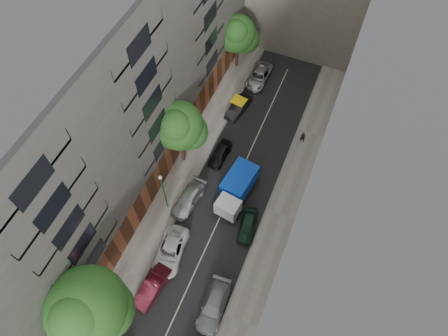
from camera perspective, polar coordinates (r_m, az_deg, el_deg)
The scene contains 20 objects.
ground at distance 41.10m, azimuth 0.80°, elevation -4.08°, with size 120.00×120.00×0.00m, color #4C4C49.
road_surface at distance 41.09m, azimuth 0.80°, elevation -4.07°, with size 8.00×44.00×0.02m, color black.
sidewalk_left at distance 42.30m, azimuth -6.13°, elevation -1.50°, with size 3.00×44.00×0.15m, color gray.
sidewalk_right at distance 40.48m, azimuth 8.08°, elevation -6.61°, with size 3.00×44.00×0.15m, color gray.
building_left at distance 36.54m, azimuth -15.44°, elevation 9.37°, with size 8.00×44.00×20.00m, color #4E4B48.
building_right at distance 32.16m, azimuth 19.52°, elevation -2.06°, with size 8.00×44.00×20.00m, color tan.
tarp_truck at distance 39.79m, azimuth 1.77°, elevation -3.04°, with size 3.14×6.24×2.75m.
car_left_1 at distance 37.44m, azimuth -10.21°, elevation -16.39°, with size 1.50×4.30×1.42m, color #4F0F1B.
car_left_2 at distance 38.24m, azimuth -7.66°, elevation -11.68°, with size 2.38×5.15×1.43m, color silver.
car_left_3 at distance 40.33m, azimuth -5.10°, elevation -4.44°, with size 1.93×4.74×1.38m, color #B7B8BC.
car_left_4 at distance 43.07m, azimuth -0.59°, elevation 2.06°, with size 1.52×3.78×1.29m, color black.
car_left_5 at distance 47.06m, azimuth 2.09°, elevation 8.71°, with size 1.47×4.21×1.39m, color black.
car_left_6 at distance 50.62m, azimuth 5.02°, elevation 12.94°, with size 2.28×4.95×1.38m, color #B0B0B5.
car_right_1 at distance 36.51m, azimuth -1.48°, elevation -19.07°, with size 1.99×4.90×1.42m, color slate.
car_right_2 at distance 39.02m, azimuth 3.39°, elevation -8.18°, with size 1.56×3.89×1.33m, color black.
tree_near at distance 31.99m, azimuth -18.87°, elevation -18.59°, with size 6.17×6.03×9.72m.
tree_mid at distance 38.82m, azimuth -6.41°, elevation 5.75°, with size 5.18×4.89×8.49m.
tree_far at distance 49.33m, azimuth 1.98°, elevation 18.41°, with size 4.85×4.50×7.28m.
lamp_post at distance 37.58m, azimuth -8.69°, elevation -2.94°, with size 0.36×0.36×5.89m.
pedestrian at distance 44.88m, azimuth 11.17°, elevation 4.37°, with size 0.56×0.37×1.53m, color black.
Camera 1 is at (6.85, -18.09, 36.26)m, focal length 32.00 mm.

